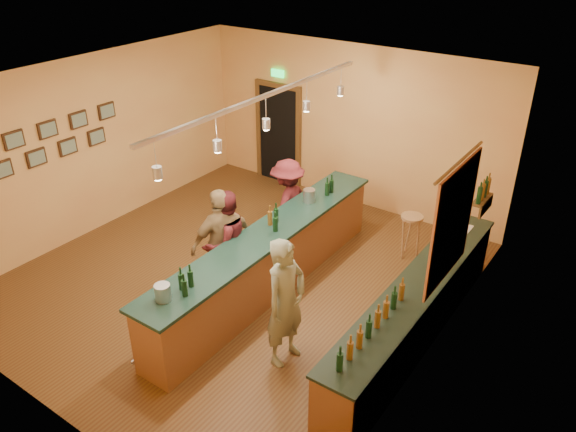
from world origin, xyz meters
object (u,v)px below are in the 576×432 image
Objects in this scene: customer_a at (225,243)px; customer_b at (223,243)px; tasting_bar at (269,257)px; bar_stool at (412,223)px; back_counter at (415,312)px; customer_c at (287,204)px; bartender at (286,303)px.

customer_b is at bearing 7.62° from customer_a.
tasting_bar reaches higher than bar_stool.
back_counter is 2.24m from bar_stool.
back_counter is at bearing 64.76° from customer_c.
customer_c reaches higher than back_counter.
bartender is 1.03× the size of customer_b.
bartender is (1.12, -1.12, 0.30)m from tasting_bar.
customer_b is (-0.55, -0.42, 0.27)m from tasting_bar.
tasting_bar is 2.81× the size of bartender.
customer_b is 3.27m from bar_stool.
bar_stool is at bearing 115.49° from back_counter.
customer_a reaches higher than tasting_bar.
tasting_bar is at bearing 150.49° from customer_b.
bartender is 1.06× the size of customer_a.
tasting_bar is at bearing -175.60° from back_counter.
customer_b reaches higher than bar_stool.
customer_a is (-0.55, -0.37, 0.24)m from tasting_bar.
customer_a is at bearing -169.30° from back_counter.
customer_a is 3.22m from bar_stool.
customer_a reaches higher than customer_c.
customer_c is (-0.55, 1.29, 0.21)m from tasting_bar.
back_counter is at bearing 124.78° from customer_b.
bartender reaches higher than bar_stool.
bar_stool is (1.94, 2.62, -0.24)m from customer_b.
customer_b is 1.07× the size of customer_c.
back_counter is at bearing -64.51° from bar_stool.
customer_a reaches higher than bar_stool.
tasting_bar is 0.74m from customer_b.
customer_a is at bearing -156.91° from customer_b.
tasting_bar is at bearing 131.41° from customer_a.
customer_c is at bearing -154.74° from bar_stool.
customer_b is (-1.67, 0.70, -0.03)m from bartender.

